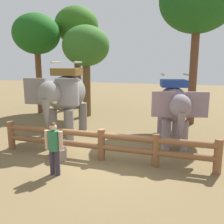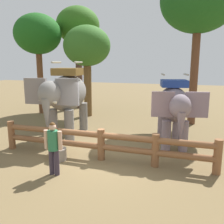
# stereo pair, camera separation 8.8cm
# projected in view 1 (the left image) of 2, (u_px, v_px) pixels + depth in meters

# --- Properties ---
(ground_plane) EXTENTS (60.00, 60.00, 0.00)m
(ground_plane) POSITION_uv_depth(u_px,v_px,m) (102.00, 159.00, 8.23)
(ground_plane) COLOR brown
(log_fence) EXTENTS (7.39, 0.28, 1.05)m
(log_fence) POSITION_uv_depth(u_px,v_px,m) (101.00, 142.00, 8.10)
(log_fence) COLOR brown
(log_fence) RESTS_ON ground
(elephant_near_left) EXTENTS (2.15, 3.80, 3.24)m
(elephant_near_left) POSITION_uv_depth(u_px,v_px,m) (66.00, 95.00, 10.48)
(elephant_near_left) COLOR slate
(elephant_near_left) RESTS_ON ground
(elephant_center) EXTENTS (2.04, 3.32, 2.78)m
(elephant_center) POSITION_uv_depth(u_px,v_px,m) (174.00, 106.00, 9.31)
(elephant_center) COLOR gray
(elephant_center) RESTS_ON ground
(tourist_woman_in_black) EXTENTS (0.55, 0.31, 1.56)m
(tourist_woman_in_black) POSITION_uv_depth(u_px,v_px,m) (54.00, 145.00, 6.93)
(tourist_woman_in_black) COLOR #352C3A
(tourist_woman_in_black) RESTS_ON ground
(tree_far_left) EXTENTS (2.84, 2.84, 6.09)m
(tree_far_left) POSITION_uv_depth(u_px,v_px,m) (37.00, 35.00, 14.81)
(tree_far_left) COLOR brown
(tree_far_left) RESTS_ON ground
(tree_back_center) EXTENTS (3.72, 3.72, 7.75)m
(tree_back_center) POSITION_uv_depth(u_px,v_px,m) (198.00, 1.00, 11.85)
(tree_back_center) COLOR brown
(tree_back_center) RESTS_ON ground
(tree_far_right) EXTENTS (2.72, 2.72, 5.29)m
(tree_far_right) POSITION_uv_depth(u_px,v_px,m) (86.00, 48.00, 14.13)
(tree_far_right) COLOR brown
(tree_far_right) RESTS_ON ground
(tree_deep_back) EXTENTS (2.92, 2.92, 6.88)m
(tree_deep_back) POSITION_uv_depth(u_px,v_px,m) (77.00, 28.00, 16.49)
(tree_deep_back) COLOR brown
(tree_deep_back) RESTS_ON ground
(feed_bucket) EXTENTS (0.49, 0.49, 0.39)m
(feed_bucket) POSITION_uv_depth(u_px,v_px,m) (59.00, 154.00, 8.14)
(feed_bucket) COLOR gray
(feed_bucket) RESTS_ON ground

